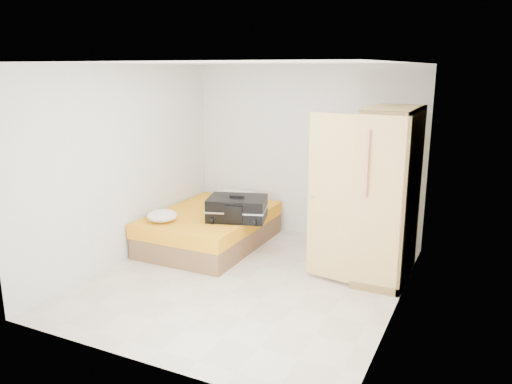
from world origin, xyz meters
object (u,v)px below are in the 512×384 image
at_px(wardrobe, 384,199).
at_px(bed, 210,228).
at_px(round_cushion, 162,216).
at_px(suitcase, 237,208).
at_px(person, 336,209).

bearing_deg(wardrobe, bed, 179.13).
bearing_deg(round_cushion, suitcase, 31.26).
xyz_separation_m(bed, suitcase, (0.52, -0.13, 0.40)).
relative_size(bed, person, 1.22).
bearing_deg(suitcase, round_cushion, -165.84).
bearing_deg(suitcase, wardrobe, -14.35).
bearing_deg(person, bed, 89.05).
bearing_deg(round_cushion, wardrobe, 12.42).
height_order(wardrobe, suitcase, wardrobe).
distance_m(wardrobe, round_cushion, 2.96).
relative_size(bed, wardrobe, 0.96).
relative_size(wardrobe, round_cushion, 5.06).
bearing_deg(bed, person, -5.07).
distance_m(bed, round_cushion, 0.83).
xyz_separation_m(bed, person, (1.94, -0.17, 0.58)).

